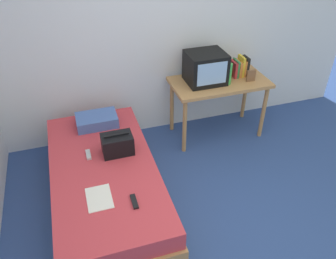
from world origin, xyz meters
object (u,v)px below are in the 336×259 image
desk (219,88)px  remote_silver (88,155)px  water_bottle (229,74)px  tv (205,68)px  remote_dark (134,201)px  book_row (240,67)px  pillow (97,120)px  picture_frame (251,76)px  magazine (99,198)px  bed (106,185)px  handbag (117,144)px

desk → remote_silver: bearing=-159.9°
desk → water_bottle: (0.06, -0.10, 0.22)m
desk → tv: (-0.18, 0.04, 0.28)m
remote_dark → tv: bearing=49.3°
book_row → pillow: bearing=-174.8°
book_row → pillow: book_row is taller
picture_frame → pillow: picture_frame is taller
water_bottle → picture_frame: water_bottle is taller
picture_frame → water_bottle: bearing=176.5°
picture_frame → remote_silver: picture_frame is taller
magazine → remote_dark: 0.30m
desk → remote_silver: 1.77m
picture_frame → magazine: bearing=-151.2°
remote_dark → remote_silver: bearing=111.6°
bed → desk: size_ratio=1.72×
desk → pillow: size_ratio=2.63×
tv → magazine: size_ratio=1.52×
remote_silver → tv: bearing=23.5°
desk → pillow: (-1.50, -0.10, -0.11)m
desk → remote_dark: bearing=-135.5°
book_row → picture_frame: book_row is taller
handbag → magazine: size_ratio=1.03×
handbag → remote_dark: handbag is taller
remote_dark → water_bottle: bearing=41.2°
desk → handbag: bearing=-154.8°
bed → remote_dark: remote_dark is taller
book_row → pillow: (-1.78, -0.16, -0.31)m
book_row → water_bottle: bearing=-144.3°
water_bottle → pillow: bearing=179.9°
pillow → remote_dark: size_ratio=2.83×
bed → book_row: book_row is taller
handbag → remote_silver: 0.30m
handbag → book_row: bearing=23.2°
desk → pillow: desk is taller
water_bottle → remote_silver: water_bottle is taller
pillow → picture_frame: bearing=-0.6°
magazine → desk: bearing=36.4°
bed → desk: 1.79m
pillow → handbag: bearing=-76.7°
pillow → remote_silver: (-0.16, -0.51, -0.05)m
desk → bed: bearing=-152.5°
remote_dark → picture_frame: bearing=35.6°
tv → handbag: size_ratio=1.47×
handbag → desk: bearing=25.2°
bed → pillow: pillow is taller
tv → water_bottle: 0.28m
water_bottle → pillow: (-1.56, 0.00, -0.33)m
bed → pillow: bearing=86.2°
magazine → remote_dark: (0.27, -0.13, 0.01)m
book_row → bed: bearing=-154.6°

